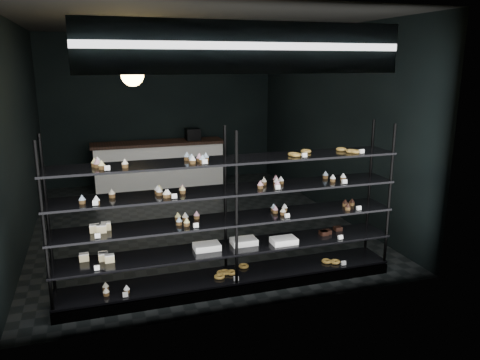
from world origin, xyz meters
The scene contains 5 objects.
room centered at (0.00, 0.00, 1.60)m, with size 5.01×6.01×3.20m.
display_shelf centered at (-0.08, -2.45, 0.63)m, with size 4.00×0.50×1.91m.
signage centered at (0.00, -2.93, 2.75)m, with size 3.30×0.05×0.50m.
pendant_lamp centered at (-0.93, -0.87, 2.45)m, with size 0.30×0.30×0.88m.
service_counter centered at (-0.16, 2.50, 0.50)m, with size 2.78×0.65×1.23m.
Camera 1 is at (-1.52, -7.35, 2.61)m, focal length 35.00 mm.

